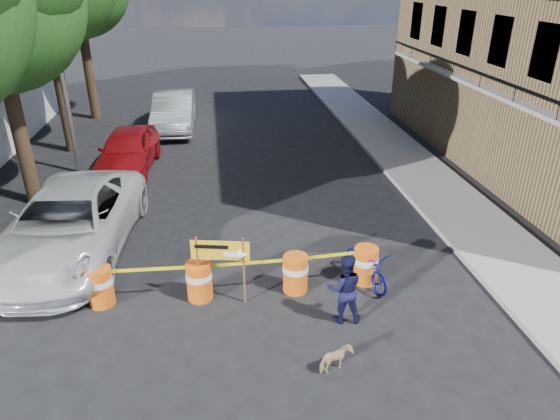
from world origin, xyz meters
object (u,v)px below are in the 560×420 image
object	(u,v)px
barrel_mid_left	(199,280)
barrel_far_right	(365,264)
suv_white	(70,224)
pedestrian	(345,289)
dog	(336,359)
sedan_silver	(174,111)
barrel_far_left	(100,286)
barrel_mid_right	(295,273)
bicycle	(368,250)
detour_sign	(227,256)
sedan_red	(128,150)

from	to	relation	value
barrel_mid_left	barrel_far_right	size ratio (longest dim) A/B	1.00
suv_white	pedestrian	bearing A→B (deg)	-24.81
dog	sedan_silver	bearing A→B (deg)	-11.58
pedestrian	suv_white	size ratio (longest dim) A/B	0.25
barrel_far_left	barrel_mid_right	xyz separation A→B (m)	(4.30, -0.06, 0.00)
barrel_far_left	pedestrian	xyz separation A→B (m)	(5.13, -1.25, 0.30)
bicycle	dog	xyz separation A→B (m)	(-1.39, -2.76, -0.60)
barrel_far_right	detour_sign	xyz separation A→B (m)	(-3.20, -0.38, 0.71)
barrel_mid_right	barrel_far_right	size ratio (longest dim) A/B	1.00
pedestrian	barrel_far_left	bearing A→B (deg)	-6.98
detour_sign	pedestrian	bearing A→B (deg)	-10.35
bicycle	pedestrian	bearing A→B (deg)	-139.65
pedestrian	suv_white	bearing A→B (deg)	-23.33
barrel_far_left	dog	distance (m)	5.36
detour_sign	sedan_red	world-z (taller)	detour_sign
pedestrian	detour_sign	bearing A→B (deg)	-15.10
barrel_far_right	sedan_silver	distance (m)	14.33
barrel_mid_left	bicycle	distance (m)	3.88
detour_sign	dog	size ratio (longest dim) A/B	2.59
pedestrian	sedan_red	world-z (taller)	pedestrian
sedan_silver	barrel_mid_left	bearing A→B (deg)	-83.71
barrel_far_left	dog	world-z (taller)	barrel_far_left
detour_sign	bicycle	bearing A→B (deg)	17.97
barrel_far_right	pedestrian	size ratio (longest dim) A/B	0.58
sedan_silver	dog	bearing A→B (deg)	-76.00
pedestrian	bicycle	world-z (taller)	bicycle
dog	barrel_far_right	bearing A→B (deg)	-50.81
barrel_mid_left	sedan_silver	bearing A→B (deg)	95.29
barrel_mid_left	barrel_far_right	distance (m)	3.84
barrel_mid_left	pedestrian	xyz separation A→B (m)	(2.98, -1.17, 0.30)
sedan_silver	barrel_far_right	bearing A→B (deg)	-68.17
barrel_mid_left	barrel_mid_right	bearing A→B (deg)	0.34
bicycle	sedan_silver	xyz separation A→B (m)	(-5.11, 13.39, -0.04)
pedestrian	dog	world-z (taller)	pedestrian
barrel_far_right	barrel_far_left	bearing A→B (deg)	-179.38
detour_sign	sedan_silver	distance (m)	13.90
pedestrian	sedan_silver	bearing A→B (deg)	-67.21
barrel_far_left	barrel_mid_left	distance (m)	2.15
barrel_far_right	sedan_red	xyz separation A→B (m)	(-6.47, 8.28, 0.29)
barrel_far_right	dog	distance (m)	3.09
barrel_far_left	dog	xyz separation A→B (m)	(4.62, -2.70, -0.21)
barrel_mid_left	detour_sign	xyz separation A→B (m)	(0.64, -0.23, 0.71)
sedan_red	sedan_silver	xyz separation A→B (m)	(1.38, 5.11, 0.07)
suv_white	barrel_far_left	bearing A→B (deg)	-59.60
dog	sedan_red	xyz separation A→B (m)	(-5.10, 11.04, 0.49)
dog	sedan_red	distance (m)	12.18
barrel_far_left	sedan_red	world-z (taller)	sedan_red
barrel_mid_left	suv_white	distance (m)	4.08
bicycle	sedan_red	bearing A→B (deg)	112.38
barrel_mid_left	bicycle	xyz separation A→B (m)	(3.86, 0.13, 0.39)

